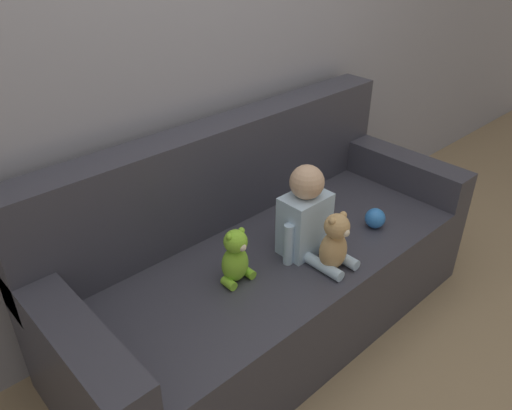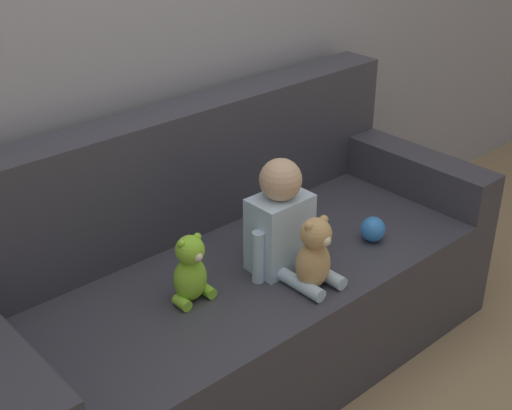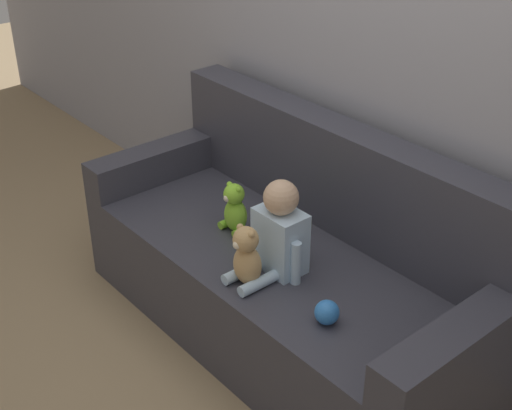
{
  "view_description": "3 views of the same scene",
  "coord_description": "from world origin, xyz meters",
  "px_view_note": "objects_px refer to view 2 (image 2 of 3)",
  "views": [
    {
      "loc": [
        -1.29,
        -1.29,
        1.78
      ],
      "look_at": [
        -0.09,
        0.0,
        0.72
      ],
      "focal_mm": 35.0,
      "sensor_mm": 36.0,
      "label": 1
    },
    {
      "loc": [
        -1.41,
        -1.65,
        1.84
      ],
      "look_at": [
        0.03,
        -0.06,
        0.71
      ],
      "focal_mm": 50.0,
      "sensor_mm": 36.0,
      "label": 2
    },
    {
      "loc": [
        1.93,
        -1.79,
        2.19
      ],
      "look_at": [
        -0.06,
        -0.11,
        0.71
      ],
      "focal_mm": 50.0,
      "sensor_mm": 36.0,
      "label": 3
    }
  ],
  "objects_px": {
    "toy_ball": "(373,229)",
    "person_baby": "(282,224)",
    "teddy_bear_brown": "(314,254)",
    "plush_toy_side": "(190,270)",
    "couch": "(230,287)"
  },
  "relations": [
    {
      "from": "person_baby",
      "to": "teddy_bear_brown",
      "type": "height_order",
      "value": "person_baby"
    },
    {
      "from": "teddy_bear_brown",
      "to": "toy_ball",
      "type": "relative_size",
      "value": 2.77
    },
    {
      "from": "couch",
      "to": "toy_ball",
      "type": "height_order",
      "value": "couch"
    },
    {
      "from": "couch",
      "to": "plush_toy_side",
      "type": "xyz_separation_m",
      "value": [
        -0.26,
        -0.12,
        0.25
      ]
    },
    {
      "from": "person_baby",
      "to": "teddy_bear_brown",
      "type": "xyz_separation_m",
      "value": [
        -0.01,
        -0.16,
        -0.04
      ]
    },
    {
      "from": "plush_toy_side",
      "to": "toy_ball",
      "type": "bearing_deg",
      "value": -11.48
    },
    {
      "from": "plush_toy_side",
      "to": "teddy_bear_brown",
      "type": "bearing_deg",
      "value": -31.91
    },
    {
      "from": "teddy_bear_brown",
      "to": "toy_ball",
      "type": "distance_m",
      "value": 0.41
    },
    {
      "from": "teddy_bear_brown",
      "to": "plush_toy_side",
      "type": "xyz_separation_m",
      "value": [
        -0.35,
        0.22,
        -0.02
      ]
    },
    {
      "from": "toy_ball",
      "to": "person_baby",
      "type": "bearing_deg",
      "value": 166.14
    },
    {
      "from": "couch",
      "to": "toy_ball",
      "type": "xyz_separation_m",
      "value": [
        0.48,
        -0.27,
        0.18
      ]
    },
    {
      "from": "person_baby",
      "to": "toy_ball",
      "type": "bearing_deg",
      "value": -13.86
    },
    {
      "from": "couch",
      "to": "teddy_bear_brown",
      "type": "distance_m",
      "value": 0.44
    },
    {
      "from": "teddy_bear_brown",
      "to": "toy_ball",
      "type": "xyz_separation_m",
      "value": [
        0.39,
        0.07,
        -0.08
      ]
    },
    {
      "from": "plush_toy_side",
      "to": "toy_ball",
      "type": "height_order",
      "value": "plush_toy_side"
    }
  ]
}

